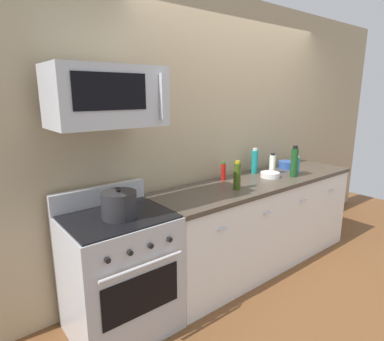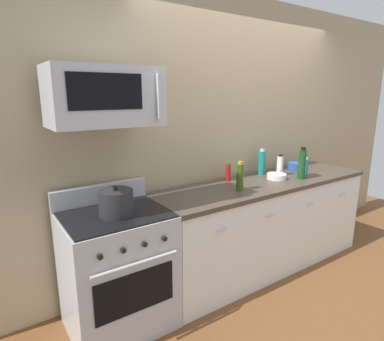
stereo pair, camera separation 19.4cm
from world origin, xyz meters
TOP-DOWN VIEW (x-y plane):
  - ground_plane at (0.00, 0.00)m, footprint 6.61×6.61m
  - back_wall at (0.00, 0.41)m, footprint 5.51×0.10m
  - counter_unit at (-0.00, -0.00)m, footprint 2.42×0.66m
  - range_oven at (-1.59, 0.00)m, footprint 0.76×0.69m
  - microwave at (-1.59, 0.05)m, footprint 0.74×0.44m
  - bottle_sparkling_teal at (0.16, 0.22)m, footprint 0.07×0.07m
  - bottle_olive_oil at (-0.44, -0.09)m, footprint 0.07×0.07m
  - bottle_wine_green at (0.36, -0.13)m, footprint 0.07×0.07m
  - bottle_dish_soap at (0.49, -0.08)m, footprint 0.06×0.06m
  - bottle_hot_sauce_red at (-0.31, 0.23)m, footprint 0.05×0.05m
  - bottle_vinegar_white at (0.28, 0.08)m, footprint 0.07×0.07m
  - bowl_white_ceramic at (0.14, 0.00)m, footprint 0.20×0.20m
  - bowl_blue_mixing at (0.63, 0.14)m, footprint 0.18×0.18m
  - stockpot at (-1.59, -0.05)m, footprint 0.25×0.25m

SIDE VIEW (x-z plane):
  - ground_plane at x=0.00m, z-range 0.00..0.00m
  - counter_unit at x=0.00m, z-range 0.00..0.92m
  - range_oven at x=-1.59m, z-range -0.07..1.00m
  - bowl_white_ceramic at x=0.14m, z-range 0.92..0.98m
  - bowl_blue_mixing at x=0.63m, z-range 0.92..1.01m
  - bottle_hot_sauce_red at x=-0.31m, z-range 0.92..1.10m
  - bottle_dish_soap at x=0.49m, z-range 0.92..1.11m
  - stockpot at x=-1.59m, z-range 0.91..1.13m
  - bottle_vinegar_white at x=0.28m, z-range 0.91..1.14m
  - bottle_olive_oil at x=-0.44m, z-range 0.91..1.18m
  - bottle_sparkling_teal at x=0.16m, z-range 0.91..1.19m
  - bottle_wine_green at x=0.36m, z-range 0.91..1.24m
  - back_wall at x=0.00m, z-range 0.00..2.70m
  - microwave at x=-1.59m, z-range 1.55..1.95m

